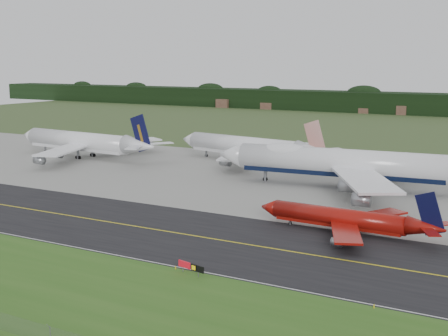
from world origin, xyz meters
TOP-DOWN VIEW (x-y plane):
  - ground at (0.00, 0.00)m, footprint 600.00×600.00m
  - grass_verge at (0.00, -35.00)m, footprint 400.00×30.00m
  - taxiway at (0.00, -4.00)m, footprint 400.00×32.00m
  - apron at (0.00, 51.00)m, footprint 400.00×78.00m
  - taxiway_centreline at (0.00, -4.00)m, footprint 400.00×0.40m
  - taxiway_edge_line at (0.00, -19.50)m, footprint 400.00×0.25m
  - perimeter_fence at (0.00, -48.00)m, footprint 320.00×0.10m
  - jet_ba_747 at (7.50, 49.59)m, footprint 71.58×59.05m
  - jet_red_737 at (19.61, 10.96)m, footprint 34.52×28.17m
  - jet_navy_gold at (-81.68, 54.88)m, footprint 58.63×50.88m
  - jet_star_tail at (-31.34, 72.24)m, footprint 54.39×44.99m
  - taxiway_sign at (7.01, -21.31)m, footprint 4.99×1.32m
  - edge_marker_center at (3.78, -20.50)m, footprint 0.16×0.16m
  - edge_marker_right at (33.60, -20.50)m, footprint 0.16×0.16m

SIDE VIEW (x-z plane):
  - ground at x=0.00m, z-range 0.00..0.00m
  - grass_verge at x=0.00m, z-range 0.00..0.01m
  - apron at x=0.00m, z-range 0.00..0.01m
  - taxiway at x=0.00m, z-range 0.00..0.02m
  - taxiway_centreline at x=0.00m, z-range 0.03..0.03m
  - taxiway_edge_line at x=0.00m, z-range 0.03..0.03m
  - edge_marker_center at x=3.78m, z-range 0.00..0.50m
  - edge_marker_right at x=33.60m, z-range 0.00..0.50m
  - perimeter_fence at x=0.00m, z-range -158.90..161.10m
  - taxiway_sign at x=7.01m, z-range 0.35..2.04m
  - jet_red_737 at x=19.61m, z-range -2.09..7.24m
  - jet_star_tail at x=-31.34m, z-range -2.39..11.98m
  - jet_navy_gold at x=-81.68m, z-range -2.59..12.53m
  - jet_ba_747 at x=7.50m, z-range -2.87..15.11m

